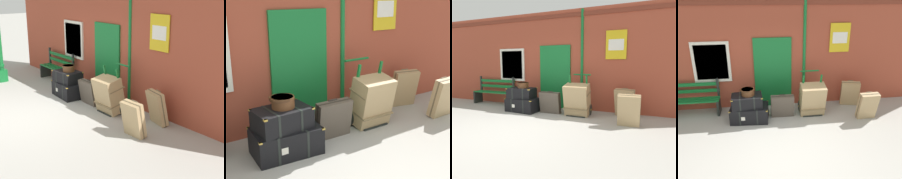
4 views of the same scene
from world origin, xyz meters
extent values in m
plane|color=#A3A099|center=(0.00, 0.00, 0.00)|extent=(60.00, 60.00, 0.00)
cube|color=#9E422D|center=(0.00, 2.60, 1.60)|extent=(10.40, 0.30, 3.20)
cube|color=#146B2D|center=(-0.02, 2.43, 1.05)|extent=(1.10, 0.05, 2.10)
cube|color=#0C401B|center=(-0.02, 2.41, 1.05)|extent=(0.06, 0.02, 2.10)
cube|color=silver|center=(-1.75, 2.43, 1.45)|extent=(1.04, 0.06, 1.16)
cube|color=silver|center=(-1.75, 2.41, 1.45)|extent=(0.88, 0.02, 1.00)
cylinder|color=#146B2D|center=(0.91, 2.45, 1.60)|extent=(0.09, 0.09, 3.14)
cube|color=gold|center=(1.96, 2.43, 2.05)|extent=(0.60, 0.02, 0.84)
cube|color=white|center=(1.96, 2.41, 2.05)|extent=(0.44, 0.01, 0.32)
cube|color=#146B2D|center=(-3.50, 0.67, 0.20)|extent=(0.28, 0.28, 0.40)
cylinder|color=#146B2D|center=(-3.50, 0.67, 0.55)|extent=(0.19, 0.19, 0.08)
cube|color=#146B2D|center=(-2.40, 1.96, 0.45)|extent=(1.60, 0.09, 0.04)
cube|color=#146B2D|center=(-2.40, 2.10, 0.45)|extent=(1.60, 0.09, 0.04)
cube|color=#146B2D|center=(-2.40, 2.24, 0.45)|extent=(1.60, 0.09, 0.04)
cube|color=#146B2D|center=(-2.40, 2.30, 0.65)|extent=(1.60, 0.05, 0.10)
cube|color=#146B2D|center=(-2.40, 2.30, 0.85)|extent=(1.60, 0.05, 0.10)
cube|color=black|center=(-3.16, 2.10, 0.23)|extent=(0.06, 0.40, 0.45)
cube|color=black|center=(-3.16, 2.30, 0.73)|extent=(0.06, 0.06, 0.56)
cube|color=black|center=(-1.64, 2.10, 0.23)|extent=(0.06, 0.40, 0.45)
cube|color=black|center=(-1.64, 2.30, 0.73)|extent=(0.06, 0.06, 0.56)
cube|color=black|center=(-0.74, 1.59, 0.21)|extent=(1.05, 0.71, 0.42)
cube|color=black|center=(-0.97, 1.60, 0.21)|extent=(0.09, 0.65, 0.43)
cube|color=black|center=(-0.52, 1.57, 0.21)|extent=(0.09, 0.65, 0.43)
cube|color=#B79338|center=(-1.24, 1.32, 0.41)|extent=(0.05, 0.05, 0.02)
cube|color=#B79338|center=(-0.29, 1.25, 0.41)|extent=(0.05, 0.05, 0.02)
cube|color=#B79338|center=(-1.20, 1.92, 0.41)|extent=(0.05, 0.05, 0.02)
cube|color=#B79338|center=(-0.24, 1.85, 0.41)|extent=(0.05, 0.05, 0.02)
cube|color=silver|center=(-0.78, 1.28, 0.21)|extent=(0.36, 0.01, 0.10)
cube|color=black|center=(-0.79, 1.58, 0.58)|extent=(0.83, 0.58, 0.32)
cube|color=black|center=(-0.97, 1.57, 0.58)|extent=(0.07, 0.55, 0.33)
cube|color=black|center=(-0.61, 1.59, 0.58)|extent=(0.07, 0.55, 0.33)
cube|color=#B79338|center=(-1.16, 1.31, 0.73)|extent=(0.05, 0.05, 0.02)
cube|color=#B79338|center=(-0.40, 1.35, 0.73)|extent=(0.05, 0.05, 0.02)
cube|color=#B79338|center=(-1.19, 1.81, 0.73)|extent=(0.05, 0.05, 0.02)
cube|color=#B79338|center=(-0.43, 1.85, 0.73)|extent=(0.05, 0.05, 0.02)
cylinder|color=brown|center=(-0.75, 1.60, 0.83)|extent=(0.34, 0.34, 0.17)
cylinder|color=#432715|center=(-0.78, 1.60, 0.89)|extent=(0.35, 0.35, 0.04)
cube|color=black|center=(1.02, 1.65, 0.01)|extent=(0.56, 0.28, 0.03)
cube|color=#146B2D|center=(0.77, 1.85, 0.59)|extent=(0.04, 0.31, 1.18)
cube|color=#146B2D|center=(1.27, 1.85, 0.59)|extent=(0.04, 0.31, 1.18)
cylinder|color=#146B2D|center=(1.02, 2.12, 1.17)|extent=(0.54, 0.04, 0.04)
cylinder|color=black|center=(0.70, 1.91, 0.16)|extent=(0.04, 0.32, 0.32)
cylinder|color=#B79338|center=(0.70, 1.91, 0.16)|extent=(0.07, 0.06, 0.06)
cylinder|color=black|center=(1.34, 1.91, 0.16)|extent=(0.04, 0.32, 0.32)
cylinder|color=#B79338|center=(1.34, 1.91, 0.16)|extent=(0.07, 0.06, 0.06)
cube|color=tan|center=(1.02, 1.67, 0.48)|extent=(0.68, 0.61, 0.95)
cube|color=olive|center=(1.02, 1.67, 0.28)|extent=(0.70, 0.46, 0.12)
cube|color=olive|center=(1.02, 1.67, 0.67)|extent=(0.70, 0.46, 0.12)
cube|color=tan|center=(2.47, 1.22, 0.39)|extent=(0.52, 0.35, 0.79)
cylinder|color=brown|center=(2.47, 1.24, 0.79)|extent=(0.16, 0.03, 0.03)
cube|color=brown|center=(2.47, 1.22, 0.39)|extent=(0.53, 0.19, 0.76)
cube|color=tan|center=(2.30, 2.09, 0.40)|extent=(0.61, 0.46, 0.80)
cylinder|color=brown|center=(2.30, 2.12, 0.80)|extent=(0.16, 0.06, 0.03)
cube|color=brown|center=(2.30, 2.09, 0.40)|extent=(0.59, 0.33, 0.78)
cube|color=#51473D|center=(0.17, 1.65, 0.33)|extent=(0.64, 0.27, 0.66)
cylinder|color=#302A24|center=(0.17, 1.67, 0.66)|extent=(0.16, 0.03, 0.03)
cube|color=#2C2721|center=(0.17, 1.65, 0.33)|extent=(0.65, 0.12, 0.65)
camera|label=1|loc=(7.47, -3.29, 3.11)|focal=54.98mm
camera|label=2|loc=(-2.61, -2.49, 2.37)|focal=51.12mm
camera|label=3|loc=(2.77, -3.64, 1.52)|focal=31.71mm
camera|label=4|loc=(-0.42, -4.11, 3.23)|focal=36.98mm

